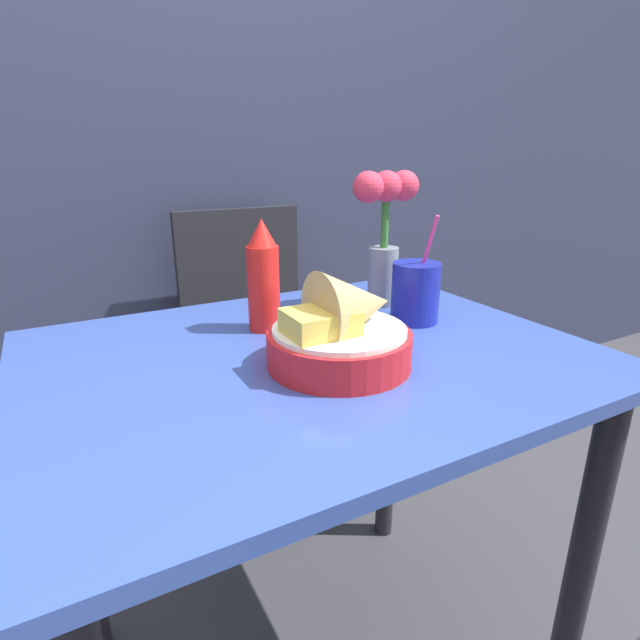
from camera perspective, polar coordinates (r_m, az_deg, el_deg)
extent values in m
cube|color=#2D334C|center=(1.70, -18.07, 25.32)|extent=(7.00, 0.06, 2.60)
cube|color=#334C9E|center=(0.84, -1.09, -4.32)|extent=(0.91, 0.70, 0.02)
cylinder|color=black|center=(1.10, 27.64, -23.85)|extent=(0.05, 0.05, 0.74)
cylinder|color=black|center=(1.21, -26.06, -19.48)|extent=(0.05, 0.05, 0.74)
cylinder|color=black|center=(1.42, 7.82, -11.45)|extent=(0.05, 0.05, 0.74)
cylinder|color=black|center=(1.46, -9.97, -17.61)|extent=(0.03, 0.03, 0.44)
cylinder|color=black|center=(1.59, 2.79, -14.13)|extent=(0.03, 0.03, 0.44)
cylinder|color=black|center=(1.76, -13.89, -11.20)|extent=(0.03, 0.03, 0.44)
cylinder|color=black|center=(1.86, -3.04, -8.83)|extent=(0.03, 0.03, 0.44)
cube|color=black|center=(1.55, -6.31, -5.40)|extent=(0.40, 0.40, 0.02)
cube|color=black|center=(1.63, -9.11, 4.57)|extent=(0.40, 0.03, 0.45)
cylinder|color=red|center=(0.77, 2.19, -3.27)|extent=(0.22, 0.22, 0.05)
cylinder|color=white|center=(0.76, 2.22, -1.09)|extent=(0.21, 0.21, 0.01)
cone|color=tan|center=(0.77, 4.05, 1.57)|extent=(0.12, 0.12, 0.12)
cube|color=#E5C14C|center=(0.73, 0.04, -0.52)|extent=(0.10, 0.08, 0.04)
cylinder|color=red|center=(0.92, -6.46, 3.59)|extent=(0.06, 0.06, 0.16)
cone|color=red|center=(0.90, -6.70, 9.92)|extent=(0.05, 0.05, 0.05)
cylinder|color=#192399|center=(0.98, 10.84, 3.10)|extent=(0.09, 0.09, 0.12)
cylinder|color=black|center=(0.98, 10.81, 2.58)|extent=(0.09, 0.09, 0.10)
cylinder|color=#EA3884|center=(0.98, 11.67, 6.15)|extent=(0.01, 0.07, 0.20)
cylinder|color=gray|center=(1.08, 7.18, 4.98)|extent=(0.06, 0.06, 0.12)
cylinder|color=#33722D|center=(1.06, 7.44, 11.20)|extent=(0.02, 0.02, 0.11)
sphere|color=#DB334C|center=(1.05, 7.60, 14.90)|extent=(0.06, 0.06, 0.06)
sphere|color=#DB334C|center=(1.03, 5.55, 14.88)|extent=(0.06, 0.06, 0.06)
sphere|color=#DB334C|center=(1.08, 9.56, 14.90)|extent=(0.06, 0.06, 0.06)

